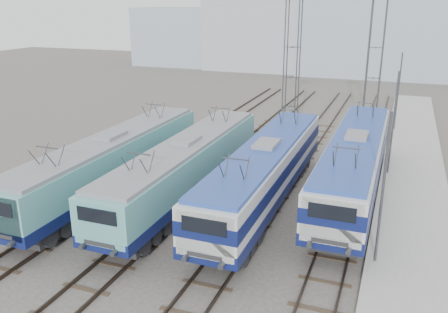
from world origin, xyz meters
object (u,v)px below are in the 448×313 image
mast_rear (398,93)px  mast_front (382,193)px  locomotive_center_left (185,166)px  locomotive_center_right (265,170)px  locomotive_far_right (354,161)px  locomotive_far_left (110,161)px  mast_mid (393,126)px  catenary_tower_west (292,58)px  catenary_tower_east (375,58)px

mast_rear → mast_front: bearing=-90.0°
mast_front → mast_rear: bearing=90.0°
locomotive_center_left → locomotive_center_right: (4.50, 0.80, 0.08)m
locomotive_far_right → mast_rear: mast_rear is taller
locomotive_far_left → mast_mid: mast_mid is taller
locomotive_far_left → mast_front: mast_front is taller
locomotive_center_right → mast_rear: 20.62m
catenary_tower_west → catenary_tower_east: bearing=17.1°
locomotive_center_left → mast_mid: size_ratio=2.48×
locomotive_center_left → locomotive_center_right: locomotive_center_right is taller
locomotive_far_right → catenary_tower_east: size_ratio=1.51×
catenary_tower_west → mast_mid: catenary_tower_west is taller
mast_front → catenary_tower_east: bearing=95.5°
locomotive_center_left → mast_rear: size_ratio=2.48×
locomotive_center_left → catenary_tower_west: size_ratio=1.45×
locomotive_center_left → mast_front: mast_front is taller
catenary_tower_west → mast_rear: size_ratio=1.71×
mast_rear → mast_mid: bearing=-90.0°
mast_mid → mast_rear: 12.00m
mast_mid → catenary_tower_east: bearing=101.9°
mast_front → mast_rear: 24.00m
locomotive_far_right → mast_mid: 4.98m
locomotive_center_right → mast_mid: size_ratio=2.51×
catenary_tower_west → catenary_tower_east: same height
locomotive_center_right → mast_front: 7.84m
mast_front → mast_mid: 12.00m
catenary_tower_west → mast_front: catenary_tower_west is taller
mast_front → mast_rear: size_ratio=1.00×
locomotive_far_right → catenary_tower_west: (-6.75, 12.47, 4.33)m
locomotive_center_right → locomotive_far_right: bearing=34.7°
locomotive_far_right → mast_mid: (1.85, 4.47, 1.19)m
catenary_tower_east → mast_rear: (2.10, 2.00, -3.14)m
locomotive_center_left → mast_rear: mast_rear is taller
locomotive_far_left → mast_front: 15.66m
mast_front → catenary_tower_west: bearing=113.3°
mast_front → mast_mid: same height
locomotive_far_left → catenary_tower_east: bearing=55.4°
locomotive_center_right → mast_mid: (6.35, 7.58, 1.25)m
locomotive_center_right → locomotive_far_right: size_ratio=0.97×
locomotive_center_left → mast_mid: mast_mid is taller
locomotive_far_left → locomotive_center_right: bearing=10.1°
catenary_tower_east → mast_front: catenary_tower_east is taller
catenary_tower_east → catenary_tower_west: bearing=-162.9°
catenary_tower_west → mast_mid: 12.16m
catenary_tower_east → mast_front: (2.10, -22.00, -3.14)m
locomotive_center_right → locomotive_far_right: (4.50, 3.11, 0.06)m
locomotive_center_right → catenary_tower_west: (-2.25, 15.58, 4.39)m
locomotive_far_left → locomotive_center_left: 4.57m
locomotive_far_left → locomotive_center_right: same height
locomotive_far_right → catenary_tower_east: bearing=91.0°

